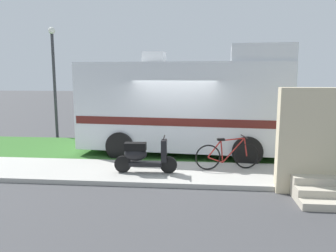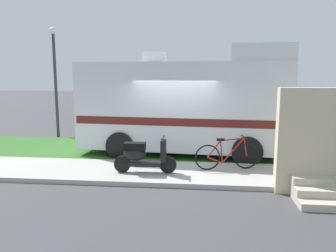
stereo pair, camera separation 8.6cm
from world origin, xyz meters
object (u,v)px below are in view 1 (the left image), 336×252
(scooter, at_px, (143,156))
(street_lamp_post, at_px, (54,72))
(bicycle, at_px, (228,155))
(pickup_truck_near, at_px, (332,111))
(motorhome_rv, at_px, (187,104))

(scooter, distance_m, street_lamp_post, 7.11)
(scooter, xyz_separation_m, bicycle, (2.23, 0.53, -0.07))
(pickup_truck_near, bearing_deg, scooter, -135.47)
(motorhome_rv, relative_size, bicycle, 3.90)
(motorhome_rv, distance_m, bicycle, 2.74)
(pickup_truck_near, xyz_separation_m, street_lamp_post, (-12.08, -2.39, 1.74))
(motorhome_rv, height_order, bicycle, motorhome_rv)
(bicycle, bearing_deg, pickup_truck_near, 52.38)
(scooter, height_order, pickup_truck_near, pickup_truck_near)
(scooter, xyz_separation_m, street_lamp_post, (-4.57, 5.00, 2.17))
(motorhome_rv, relative_size, scooter, 4.13)
(bicycle, relative_size, street_lamp_post, 0.38)
(motorhome_rv, relative_size, street_lamp_post, 1.50)
(scooter, relative_size, bicycle, 0.94)
(street_lamp_post, bearing_deg, motorhome_rv, -22.45)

